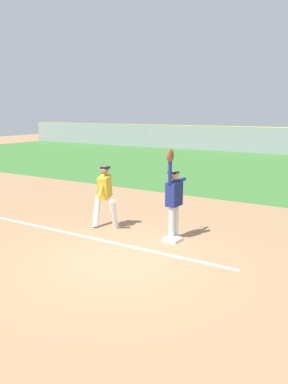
# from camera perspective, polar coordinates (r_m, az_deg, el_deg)

# --- Properties ---
(ground_plane) EXTENTS (75.96, 75.96, 0.00)m
(ground_plane) POSITION_cam_1_polar(r_m,az_deg,el_deg) (8.37, -3.58, -10.22)
(ground_plane) COLOR #A37A54
(outfield_grass) EXTENTS (55.22, 16.76, 0.01)m
(outfield_grass) POSITION_cam_1_polar(r_m,az_deg,el_deg) (22.11, 19.86, 2.98)
(outfield_grass) COLOR #3D7533
(outfield_grass) RESTS_ON ground_plane
(chalk_foul_line) EXTENTS (12.00, 0.12, 0.01)m
(chalk_foul_line) POSITION_cam_1_polar(r_m,az_deg,el_deg) (11.34, -16.24, -4.71)
(chalk_foul_line) COLOR white
(chalk_foul_line) RESTS_ON ground_plane
(first_base) EXTENTS (0.40, 0.40, 0.08)m
(first_base) POSITION_cam_1_polar(r_m,az_deg,el_deg) (9.61, 4.26, -7.02)
(first_base) COLOR white
(first_base) RESTS_ON ground_plane
(fielder) EXTENTS (0.28, 0.89, 2.28)m
(fielder) POSITION_cam_1_polar(r_m,az_deg,el_deg) (9.51, 4.44, -0.47)
(fielder) COLOR silver
(fielder) RESTS_ON ground_plane
(runner) EXTENTS (0.86, 0.83, 1.72)m
(runner) POSITION_cam_1_polar(r_m,az_deg,el_deg) (10.45, -5.84, -0.07)
(runner) COLOR white
(runner) RESTS_ON ground_plane
(baseball) EXTENTS (0.07, 0.07, 0.07)m
(baseball) POSITION_cam_1_polar(r_m,az_deg,el_deg) (9.59, 3.66, 4.90)
(baseball) COLOR white
(parked_car_blue) EXTENTS (4.57, 2.47, 1.25)m
(parked_car_blue) POSITION_cam_1_polar(r_m,az_deg,el_deg) (37.35, 10.10, 7.87)
(parked_car_blue) COLOR #23389E
(parked_car_blue) RESTS_ON ground_plane
(parked_car_tan) EXTENTS (4.47, 2.24, 1.25)m
(parked_car_tan) POSITION_cam_1_polar(r_m,az_deg,el_deg) (35.85, 18.01, 7.32)
(parked_car_tan) COLOR tan
(parked_car_tan) RESTS_ON ground_plane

